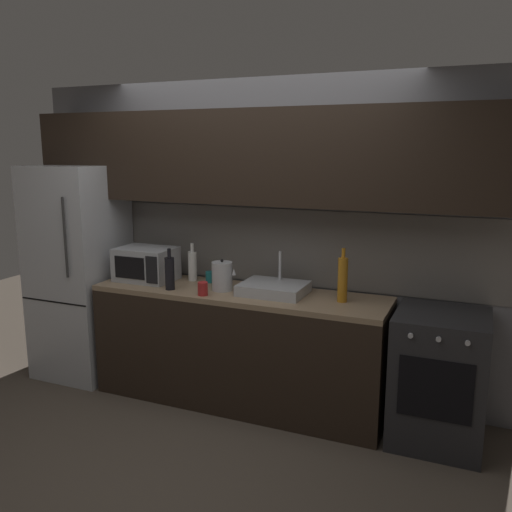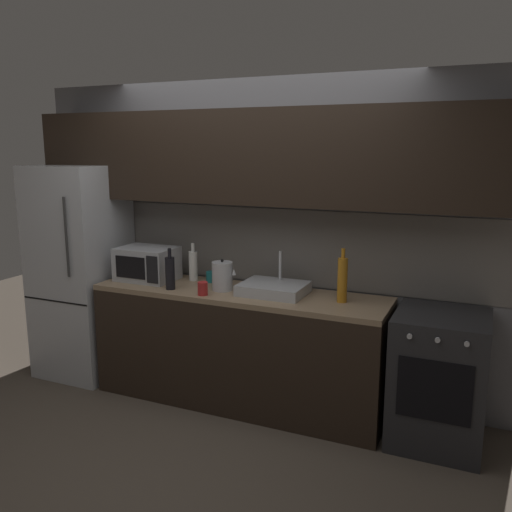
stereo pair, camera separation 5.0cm
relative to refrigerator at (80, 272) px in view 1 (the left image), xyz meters
The scene contains 13 objects.
ground_plane 1.99m from the refrigerator, 30.63° to the right, with size 10.00×10.00×0.00m, color #4C4238.
back_wall 1.67m from the refrigerator, 11.09° to the left, with size 4.02×0.44×2.50m.
counter_run 1.59m from the refrigerator, ahead, with size 2.28×0.60×0.90m.
refrigerator is the anchor object (origin of this frame).
oven_range 3.04m from the refrigerator, ahead, with size 0.60×0.62×0.90m.
microwave 0.69m from the refrigerator, ahead, with size 0.46×0.35×0.27m.
sink_basin 1.79m from the refrigerator, ahead, with size 0.48×0.38×0.30m.
kettle 1.40m from the refrigerator, ahead, with size 0.19×0.16×0.24m.
wine_bottle_dark 1.04m from the refrigerator, ahead, with size 0.07×0.07×0.32m.
wine_bottle_white 1.05m from the refrigerator, ahead, with size 0.07×0.07×0.31m.
wine_bottle_amber 2.32m from the refrigerator, ahead, with size 0.07×0.07×0.39m.
mug_teal 1.21m from the refrigerator, ahead, with size 0.08×0.08×0.09m, color #19666B.
mug_red 1.35m from the refrigerator, ahead, with size 0.07×0.07×0.10m, color #A82323.
Camera 1 is at (1.67, -2.70, 1.97)m, focal length 37.84 mm.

